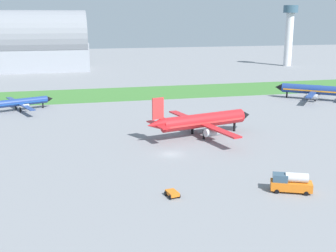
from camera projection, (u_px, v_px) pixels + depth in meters
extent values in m
plane|color=gray|center=(171.00, 154.00, 89.07)|extent=(600.00, 600.00, 0.00)
cube|color=#3D7533|center=(123.00, 94.00, 157.64)|extent=(360.00, 28.00, 0.08)
cylinder|color=red|center=(204.00, 120.00, 101.88)|extent=(21.76, 8.50, 3.30)
cone|color=black|center=(245.00, 115.00, 107.30)|extent=(3.70, 3.87, 3.24)
cone|color=red|center=(156.00, 125.00, 96.10)|extent=(4.80, 3.91, 2.97)
cube|color=red|center=(204.00, 121.00, 101.95)|extent=(20.61, 8.27, 0.46)
cube|color=red|center=(186.00, 117.00, 107.93)|extent=(5.57, 14.48, 0.33)
cube|color=red|center=(219.00, 130.00, 95.58)|extent=(5.57, 14.48, 0.33)
cylinder|color=#B7BABF|center=(191.00, 124.00, 106.00)|extent=(3.94, 2.64, 1.82)
cylinder|color=#B7BABF|center=(212.00, 132.00, 98.09)|extent=(3.94, 2.64, 1.82)
cube|color=red|center=(158.00, 108.00, 95.47)|extent=(2.72, 1.05, 4.80)
cube|color=red|center=(154.00, 123.00, 98.19)|extent=(2.78, 4.52, 0.26)
cube|color=red|center=(162.00, 127.00, 94.59)|extent=(2.78, 4.52, 0.26)
cylinder|color=black|center=(234.00, 127.00, 106.61)|extent=(0.59, 0.59, 2.10)
cylinder|color=black|center=(192.00, 130.00, 104.10)|extent=(0.59, 0.59, 2.10)
cylinder|color=black|center=(204.00, 135.00, 99.65)|extent=(0.59, 0.59, 2.10)
cylinder|color=navy|center=(313.00, 90.00, 145.96)|extent=(17.62, 15.07, 3.08)
cone|color=black|center=(279.00, 87.00, 150.61)|extent=(4.08, 4.11, 3.02)
cube|color=orange|center=(313.00, 90.00, 146.02)|extent=(16.79, 14.41, 0.43)
cube|color=navy|center=(311.00, 94.00, 139.98)|extent=(9.97, 11.69, 0.31)
cube|color=navy|center=(317.00, 88.00, 151.74)|extent=(9.97, 11.69, 0.31)
cylinder|color=#B7BABF|center=(312.00, 97.00, 142.37)|extent=(3.68, 3.43, 1.69)
cylinder|color=#B7BABF|center=(316.00, 92.00, 149.90)|extent=(3.68, 3.43, 1.69)
cylinder|color=black|center=(287.00, 95.00, 150.07)|extent=(0.55, 0.55, 1.96)
cylinder|color=black|center=(315.00, 98.00, 143.88)|extent=(0.55, 0.55, 1.96)
cylinder|color=black|center=(317.00, 96.00, 148.12)|extent=(0.55, 0.55, 1.96)
cylinder|color=navy|center=(21.00, 102.00, 129.38)|extent=(15.40, 7.86, 2.18)
cone|color=black|center=(49.00, 99.00, 134.27)|extent=(2.82, 2.80, 2.14)
cube|color=#19479E|center=(21.00, 103.00, 129.42)|extent=(14.61, 7.58, 0.31)
cube|color=navy|center=(14.00, 100.00, 133.97)|extent=(5.88, 11.71, 0.22)
cube|color=navy|center=(26.00, 107.00, 124.48)|extent=(5.88, 11.71, 0.22)
cylinder|color=#B7BABF|center=(18.00, 101.00, 132.61)|extent=(1.88, 1.30, 0.70)
cylinder|color=#B7BABF|center=(26.00, 105.00, 126.53)|extent=(1.88, 1.30, 0.70)
cylinder|color=black|center=(43.00, 106.00, 133.51)|extent=(0.39, 0.39, 1.53)
cylinder|color=black|center=(16.00, 107.00, 130.93)|extent=(0.39, 0.39, 1.53)
cylinder|color=black|center=(20.00, 110.00, 127.52)|extent=(0.39, 0.39, 1.53)
cube|color=orange|center=(291.00, 186.00, 69.82)|extent=(6.91, 4.83, 1.40)
cylinder|color=silver|center=(297.00, 177.00, 69.32)|extent=(3.89, 2.85, 1.54)
cube|color=#334C60|center=(280.00, 177.00, 69.81)|extent=(2.96, 2.79, 1.20)
cylinder|color=black|center=(277.00, 192.00, 69.24)|extent=(0.74, 0.51, 0.70)
cylinder|color=black|center=(276.00, 186.00, 71.53)|extent=(0.74, 0.51, 0.70)
cylinder|color=black|center=(306.00, 194.00, 68.45)|extent=(0.74, 0.51, 0.70)
cylinder|color=black|center=(305.00, 188.00, 70.73)|extent=(0.74, 0.51, 0.70)
cube|color=orange|center=(172.00, 193.00, 68.02)|extent=(1.95, 2.65, 0.55)
cylinder|color=black|center=(166.00, 193.00, 68.51)|extent=(0.38, 0.74, 0.70)
cylinder|color=black|center=(174.00, 192.00, 69.13)|extent=(0.38, 0.74, 0.70)
cylinder|color=black|center=(170.00, 197.00, 67.04)|extent=(0.38, 0.74, 0.70)
cylinder|color=black|center=(179.00, 196.00, 67.65)|extent=(0.38, 0.74, 0.70)
cube|color=#9399A3|center=(37.00, 57.00, 223.23)|extent=(52.63, 24.97, 14.17)
cylinder|color=gray|center=(35.00, 38.00, 220.86)|extent=(51.57, 27.46, 27.46)
cylinder|color=silver|center=(289.00, 40.00, 241.80)|extent=(4.40, 4.40, 29.25)
cylinder|color=#38566B|center=(291.00, 9.00, 237.68)|extent=(8.00, 8.00, 4.00)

